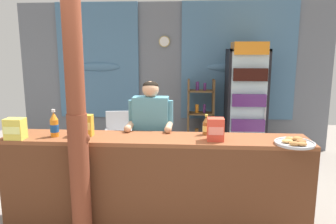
{
  "coord_description": "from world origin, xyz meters",
  "views": [
    {
      "loc": [
        0.35,
        -2.84,
        1.85
      ],
      "look_at": [
        0.08,
        0.95,
        1.13
      ],
      "focal_mm": 34.58,
      "sensor_mm": 36.0,
      "label": 1
    }
  ],
  "objects_px": {
    "snack_box_crackers": "(216,129)",
    "drink_fridge": "(246,97)",
    "timber_post": "(77,119)",
    "plastic_lawn_chair": "(119,134)",
    "shopkeeper": "(151,129)",
    "stall_counter": "(154,176)",
    "snack_box_instant_noodle": "(15,129)",
    "snack_box_choco_powder": "(84,125)",
    "pastry_tray": "(295,143)",
    "bottle_shelf_rack": "(200,116)",
    "soda_bottle_iced_tea": "(206,126)",
    "soda_bottle_orange_soda": "(54,125)"
  },
  "relations": [
    {
      "from": "pastry_tray",
      "to": "snack_box_crackers",
      "type": "bearing_deg",
      "value": 172.75
    },
    {
      "from": "soda_bottle_iced_tea",
      "to": "bottle_shelf_rack",
      "type": "bearing_deg",
      "value": 89.76
    },
    {
      "from": "soda_bottle_iced_tea",
      "to": "snack_box_instant_noodle",
      "type": "height_order",
      "value": "soda_bottle_iced_tea"
    },
    {
      "from": "timber_post",
      "to": "shopkeeper",
      "type": "relative_size",
      "value": 1.7
    },
    {
      "from": "soda_bottle_orange_soda",
      "to": "pastry_tray",
      "type": "xyz_separation_m",
      "value": [
        2.38,
        -0.13,
        -0.1
      ]
    },
    {
      "from": "shopkeeper",
      "to": "stall_counter",
      "type": "bearing_deg",
      "value": -80.08
    },
    {
      "from": "bottle_shelf_rack",
      "to": "snack_box_choco_powder",
      "type": "bearing_deg",
      "value": -116.97
    },
    {
      "from": "snack_box_choco_powder",
      "to": "snack_box_crackers",
      "type": "xyz_separation_m",
      "value": [
        1.35,
        -0.09,
        0.0
      ]
    },
    {
      "from": "stall_counter",
      "to": "drink_fridge",
      "type": "relative_size",
      "value": 1.58
    },
    {
      "from": "bottle_shelf_rack",
      "to": "snack_box_crackers",
      "type": "height_order",
      "value": "bottle_shelf_rack"
    },
    {
      "from": "shopkeeper",
      "to": "snack_box_crackers",
      "type": "height_order",
      "value": "shopkeeper"
    },
    {
      "from": "shopkeeper",
      "to": "pastry_tray",
      "type": "height_order",
      "value": "shopkeeper"
    },
    {
      "from": "snack_box_instant_noodle",
      "to": "pastry_tray",
      "type": "bearing_deg",
      "value": -0.04
    },
    {
      "from": "drink_fridge",
      "to": "snack_box_choco_powder",
      "type": "relative_size",
      "value": 8.91
    },
    {
      "from": "plastic_lawn_chair",
      "to": "soda_bottle_orange_soda",
      "type": "xyz_separation_m",
      "value": [
        -0.22,
        -1.92,
        0.6
      ]
    },
    {
      "from": "timber_post",
      "to": "bottle_shelf_rack",
      "type": "height_order",
      "value": "timber_post"
    },
    {
      "from": "snack_box_choco_powder",
      "to": "snack_box_crackers",
      "type": "bearing_deg",
      "value": -3.72
    },
    {
      "from": "drink_fridge",
      "to": "plastic_lawn_chair",
      "type": "height_order",
      "value": "drink_fridge"
    },
    {
      "from": "shopkeeper",
      "to": "snack_box_choco_powder",
      "type": "distance_m",
      "value": 0.79
    },
    {
      "from": "drink_fridge",
      "to": "shopkeeper",
      "type": "bearing_deg",
      "value": -127.42
    },
    {
      "from": "snack_box_choco_powder",
      "to": "pastry_tray",
      "type": "distance_m",
      "value": 2.1
    },
    {
      "from": "timber_post",
      "to": "snack_box_crackers",
      "type": "relative_size",
      "value": 11.35
    },
    {
      "from": "snack_box_choco_powder",
      "to": "snack_box_instant_noodle",
      "type": "bearing_deg",
      "value": -164.49
    },
    {
      "from": "snack_box_crackers",
      "to": "drink_fridge",
      "type": "bearing_deg",
      "value": 73.88
    },
    {
      "from": "plastic_lawn_chair",
      "to": "snack_box_instant_noodle",
      "type": "relative_size",
      "value": 4.07
    },
    {
      "from": "snack_box_instant_noodle",
      "to": "plastic_lawn_chair",
      "type": "bearing_deg",
      "value": 74.43
    },
    {
      "from": "timber_post",
      "to": "snack_box_instant_noodle",
      "type": "xyz_separation_m",
      "value": [
        -0.7,
        0.18,
        -0.15
      ]
    },
    {
      "from": "snack_box_choco_powder",
      "to": "snack_box_crackers",
      "type": "distance_m",
      "value": 1.35
    },
    {
      "from": "drink_fridge",
      "to": "snack_box_choco_powder",
      "type": "distance_m",
      "value": 3.02
    },
    {
      "from": "soda_bottle_orange_soda",
      "to": "snack_box_choco_powder",
      "type": "height_order",
      "value": "soda_bottle_orange_soda"
    },
    {
      "from": "shopkeeper",
      "to": "plastic_lawn_chair",
      "type": "bearing_deg",
      "value": 116.61
    },
    {
      "from": "bottle_shelf_rack",
      "to": "plastic_lawn_chair",
      "type": "relative_size",
      "value": 1.57
    },
    {
      "from": "soda_bottle_iced_tea",
      "to": "snack_box_instant_noodle",
      "type": "bearing_deg",
      "value": -170.65
    },
    {
      "from": "bottle_shelf_rack",
      "to": "shopkeeper",
      "type": "height_order",
      "value": "shopkeeper"
    },
    {
      "from": "soda_bottle_orange_soda",
      "to": "bottle_shelf_rack",
      "type": "bearing_deg",
      "value": 58.46
    },
    {
      "from": "soda_bottle_iced_tea",
      "to": "snack_box_crackers",
      "type": "bearing_deg",
      "value": -69.96
    },
    {
      "from": "bottle_shelf_rack",
      "to": "snack_box_crackers",
      "type": "bearing_deg",
      "value": -88.43
    },
    {
      "from": "shopkeeper",
      "to": "snack_box_crackers",
      "type": "xyz_separation_m",
      "value": [
        0.71,
        -0.53,
        0.14
      ]
    },
    {
      "from": "soda_bottle_iced_tea",
      "to": "snack_box_choco_powder",
      "type": "distance_m",
      "value": 1.27
    },
    {
      "from": "snack_box_choco_powder",
      "to": "soda_bottle_iced_tea",
      "type": "bearing_deg",
      "value": 6.1
    },
    {
      "from": "drink_fridge",
      "to": "plastic_lawn_chair",
      "type": "bearing_deg",
      "value": -169.83
    },
    {
      "from": "snack_box_crackers",
      "to": "stall_counter",
      "type": "bearing_deg",
      "value": -177.59
    },
    {
      "from": "plastic_lawn_chair",
      "to": "soda_bottle_orange_soda",
      "type": "distance_m",
      "value": 2.03
    },
    {
      "from": "stall_counter",
      "to": "snack_box_choco_powder",
      "type": "xyz_separation_m",
      "value": [
        -0.74,
        0.11,
        0.5
      ]
    },
    {
      "from": "drink_fridge",
      "to": "pastry_tray",
      "type": "xyz_separation_m",
      "value": [
        0.06,
        -2.43,
        -0.08
      ]
    },
    {
      "from": "stall_counter",
      "to": "bottle_shelf_rack",
      "type": "bearing_deg",
      "value": 78.35
    },
    {
      "from": "snack_box_instant_noodle",
      "to": "shopkeeper",
      "type": "bearing_deg",
      "value": 25.64
    },
    {
      "from": "snack_box_crackers",
      "to": "bottle_shelf_rack",
      "type": "bearing_deg",
      "value": 91.57
    },
    {
      "from": "drink_fridge",
      "to": "bottle_shelf_rack",
      "type": "bearing_deg",
      "value": 160.5
    },
    {
      "from": "timber_post",
      "to": "plastic_lawn_chair",
      "type": "height_order",
      "value": "timber_post"
    }
  ]
}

